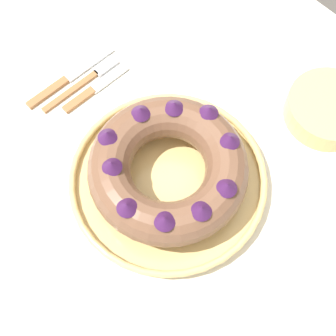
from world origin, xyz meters
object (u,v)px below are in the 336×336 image
object	(u,v)px
serving_dish	(168,180)
bundt_cake	(168,168)
serving_knife	(65,80)
fork	(85,81)
cake_knife	(91,92)
side_bowl	(328,109)

from	to	relation	value
serving_dish	bundt_cake	xyz separation A→B (m)	(0.00, 0.00, 0.05)
bundt_cake	serving_knife	size ratio (longest dim) A/B	1.30
bundt_cake	fork	distance (m)	0.28
bundt_cake	serving_dish	bearing A→B (deg)	-137.20
fork	serving_knife	world-z (taller)	serving_knife
bundt_cake	fork	xyz separation A→B (m)	(-0.27, 0.03, -0.06)
fork	cake_knife	distance (m)	0.03
side_bowl	fork	bearing A→B (deg)	-142.20
bundt_cake	cake_knife	xyz separation A→B (m)	(-0.24, 0.02, -0.06)
fork	cake_knife	xyz separation A→B (m)	(0.03, -0.01, 0.00)
serving_dish	bundt_cake	bearing A→B (deg)	42.80
serving_dish	cake_knife	xyz separation A→B (m)	(-0.24, 0.02, -0.01)
serving_knife	cake_knife	bearing A→B (deg)	17.04
fork	side_bowl	xyz separation A→B (m)	(0.37, 0.29, 0.02)
serving_dish	serving_knife	distance (m)	0.30
serving_dish	serving_knife	xyz separation A→B (m)	(-0.30, -0.00, -0.01)
fork	cake_knife	size ratio (longest dim) A/B	1.17
serving_dish	fork	distance (m)	0.27
bundt_cake	cake_knife	world-z (taller)	bundt_cake
serving_knife	side_bowl	distance (m)	0.51
fork	cake_knife	bearing A→B (deg)	-22.07
cake_knife	serving_dish	bearing A→B (deg)	-5.76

